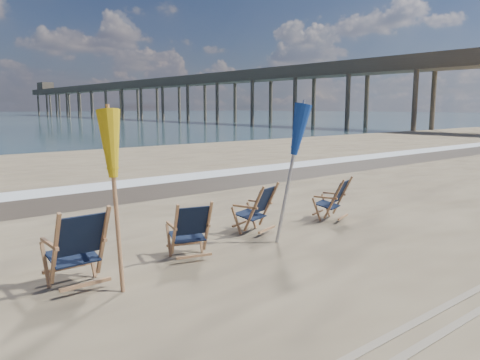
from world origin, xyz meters
The scene contains 9 objects.
surf_foam centered at (0.00, 8.30, 0.00)m, with size 200.00×1.40×0.01m, color silver.
wet_sand_strip centered at (0.00, 6.80, 0.00)m, with size 200.00×2.60×0.00m, color #42362A.
beach_chair_0 centered at (-3.28, 0.96, 0.54)m, with size 0.69×0.78×1.08m, color black, non-canonical shape.
beach_chair_1 centered at (-1.62, 0.99, 0.46)m, with size 0.59×0.66×0.92m, color black, non-canonical shape.
beach_chair_2 centered at (0.19, 1.59, 0.47)m, with size 0.60×0.67×0.94m, color black, non-canonical shape.
beach_chair_3 centered at (2.03, 1.34, 0.45)m, with size 0.57×0.64×0.90m, color black, non-canonical shape.
umbrella_yellow centered at (-3.18, 0.76, 1.73)m, with size 0.30×0.30×2.26m.
umbrella_blue centered at (-0.04, 0.85, 1.81)m, with size 0.30×0.30×2.35m.
fishing_pier centered at (38.00, 74.00, 4.65)m, with size 4.40×140.00×9.30m, color brown, non-canonical shape.
Camera 1 is at (-5.60, -4.65, 2.28)m, focal length 35.00 mm.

